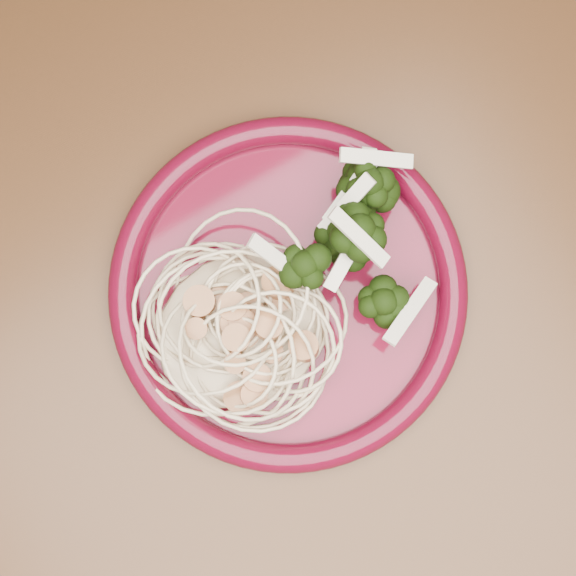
% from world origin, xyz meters
% --- Properties ---
extents(dining_table, '(1.20, 0.80, 0.75)m').
position_xyz_m(dining_table, '(0.00, 0.00, 0.65)').
color(dining_table, '#472814').
rests_on(dining_table, ground).
extents(dinner_plate, '(0.28, 0.28, 0.02)m').
position_xyz_m(dinner_plate, '(0.04, -0.02, 0.76)').
color(dinner_plate, '#520A1B').
rests_on(dinner_plate, dining_table).
extents(spaghetti_pile, '(0.13, 0.12, 0.03)m').
position_xyz_m(spaghetti_pile, '(-0.00, -0.03, 0.77)').
color(spaghetti_pile, beige).
rests_on(spaghetti_pile, dinner_plate).
extents(scallop_cluster, '(0.12, 0.12, 0.03)m').
position_xyz_m(scallop_cluster, '(-0.00, -0.03, 0.80)').
color(scallop_cluster, '#B0784A').
rests_on(scallop_cluster, spaghetti_pile).
extents(broccoli_pile, '(0.10, 0.14, 0.04)m').
position_xyz_m(broccoli_pile, '(0.09, -0.01, 0.78)').
color(broccoli_pile, black).
rests_on(broccoli_pile, dinner_plate).
extents(onion_garnish, '(0.07, 0.09, 0.05)m').
position_xyz_m(onion_garnish, '(0.09, -0.01, 0.81)').
color(onion_garnish, beige).
rests_on(onion_garnish, broccoli_pile).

